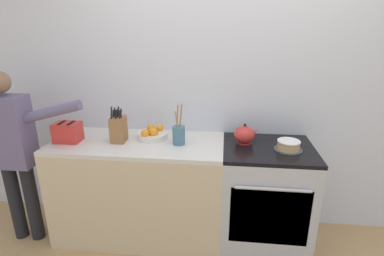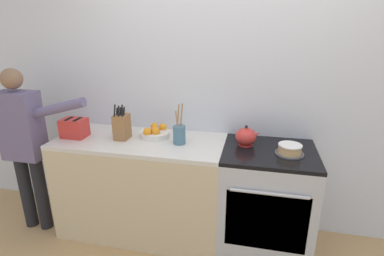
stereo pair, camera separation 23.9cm
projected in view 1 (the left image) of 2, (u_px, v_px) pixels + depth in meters
The scene contains 10 objects.
wall_back at pixel (226, 89), 2.63m from camera, with size 8.00×0.04×2.60m.
counter_cabinet at pixel (140, 189), 2.67m from camera, with size 1.45×0.63×0.90m.
stove_range at pixel (264, 196), 2.55m from camera, with size 0.73×0.66×0.90m.
layer_cake at pixel (288, 146), 2.34m from camera, with size 0.22×0.22×0.08m.
tea_kettle at pixel (245, 135), 2.48m from camera, with size 0.21×0.17×0.17m.
knife_block at pixel (119, 129), 2.49m from camera, with size 0.11×0.14×0.31m.
utensil_crock at pixel (179, 134), 2.45m from camera, with size 0.10×0.10×0.34m.
fruit_bowl at pixel (152, 134), 2.59m from camera, with size 0.26×0.26×0.11m.
toaster at pixel (68, 132), 2.51m from camera, with size 0.22×0.16×0.17m.
person_baker at pixel (13, 146), 2.46m from camera, with size 0.89×0.20×1.51m.
Camera 1 is at (-0.01, -1.97, 1.83)m, focal length 28.00 mm.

